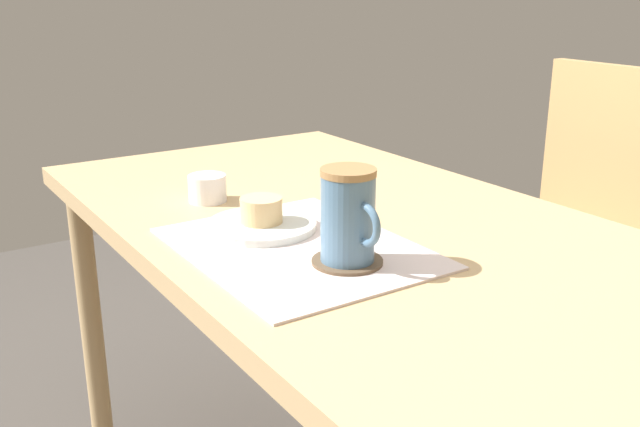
{
  "coord_description": "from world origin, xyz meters",
  "views": [
    {
      "loc": [
        0.91,
        -0.69,
        1.1
      ],
      "look_at": [
        0.04,
        -0.12,
        0.76
      ],
      "focal_mm": 40.0,
      "sensor_mm": 36.0,
      "label": 1
    }
  ],
  "objects_px": {
    "dining_table": "(363,264)",
    "pastry_plate": "(262,225)",
    "sugar_bowl": "(207,188)",
    "coffee_mug": "(349,215)",
    "wooden_chair": "(571,247)",
    "pastry": "(261,210)"
  },
  "relations": [
    {
      "from": "dining_table",
      "to": "pastry_plate",
      "type": "relative_size",
      "value": 7.75
    },
    {
      "from": "pastry_plate",
      "to": "sugar_bowl",
      "type": "distance_m",
      "value": 0.2
    },
    {
      "from": "coffee_mug",
      "to": "wooden_chair",
      "type": "bearing_deg",
      "value": 105.87
    },
    {
      "from": "wooden_chair",
      "to": "sugar_bowl",
      "type": "height_order",
      "value": "wooden_chair"
    },
    {
      "from": "dining_table",
      "to": "wooden_chair",
      "type": "height_order",
      "value": "wooden_chair"
    },
    {
      "from": "pastry_plate",
      "to": "pastry",
      "type": "height_order",
      "value": "pastry"
    },
    {
      "from": "wooden_chair",
      "to": "coffee_mug",
      "type": "height_order",
      "value": "wooden_chair"
    },
    {
      "from": "dining_table",
      "to": "pastry",
      "type": "height_order",
      "value": "pastry"
    },
    {
      "from": "sugar_bowl",
      "to": "coffee_mug",
      "type": "bearing_deg",
      "value": 4.84
    },
    {
      "from": "pastry",
      "to": "coffee_mug",
      "type": "bearing_deg",
      "value": 8.97
    },
    {
      "from": "dining_table",
      "to": "sugar_bowl",
      "type": "xyz_separation_m",
      "value": [
        -0.26,
        -0.16,
        0.1
      ]
    },
    {
      "from": "dining_table",
      "to": "pastry_plate",
      "type": "xyz_separation_m",
      "value": [
        -0.06,
        -0.16,
        0.08
      ]
    },
    {
      "from": "pastry_plate",
      "to": "coffee_mug",
      "type": "height_order",
      "value": "coffee_mug"
    },
    {
      "from": "pastry_plate",
      "to": "coffee_mug",
      "type": "relative_size",
      "value": 1.33
    },
    {
      "from": "dining_table",
      "to": "sugar_bowl",
      "type": "bearing_deg",
      "value": -147.96
    },
    {
      "from": "wooden_chair",
      "to": "pastry",
      "type": "height_order",
      "value": "wooden_chair"
    },
    {
      "from": "wooden_chair",
      "to": "pastry",
      "type": "distance_m",
      "value": 0.9
    },
    {
      "from": "sugar_bowl",
      "to": "dining_table",
      "type": "bearing_deg",
      "value": 32.04
    },
    {
      "from": "dining_table",
      "to": "coffee_mug",
      "type": "relative_size",
      "value": 10.31
    },
    {
      "from": "coffee_mug",
      "to": "sugar_bowl",
      "type": "height_order",
      "value": "coffee_mug"
    },
    {
      "from": "dining_table",
      "to": "sugar_bowl",
      "type": "distance_m",
      "value": 0.33
    },
    {
      "from": "wooden_chair",
      "to": "coffee_mug",
      "type": "xyz_separation_m",
      "value": [
        0.24,
        -0.83,
        0.29
      ]
    }
  ]
}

